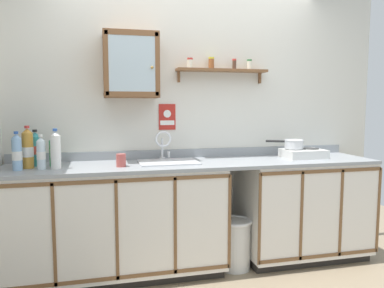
{
  "coord_description": "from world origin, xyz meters",
  "views": [
    {
      "loc": [
        -0.8,
        -2.76,
        1.45
      ],
      "look_at": [
        -0.02,
        0.47,
        1.1
      ],
      "focal_mm": 34.78,
      "sensor_mm": 36.0,
      "label": 1
    }
  ],
  "objects_px": {
    "sink": "(168,167)",
    "bottle_water_blue_0": "(17,153)",
    "warning_sign": "(167,117)",
    "saucepan": "(293,144)",
    "bottle_detergent_teal_2": "(36,149)",
    "mug": "(121,160)",
    "bottle_opaque_white_5": "(56,151)",
    "bottle_juice_amber_3": "(28,149)",
    "bottle_soda_green_4": "(54,151)",
    "wall_cabinet": "(131,65)",
    "bottle_water_clear_1": "(41,154)",
    "hot_plate_stove": "(303,153)",
    "trash_bin": "(235,243)"
  },
  "relations": [
    {
      "from": "bottle_detergent_teal_2",
      "to": "saucepan",
      "type": "bearing_deg",
      "value": -1.65
    },
    {
      "from": "mug",
      "to": "wall_cabinet",
      "type": "xyz_separation_m",
      "value": [
        0.11,
        0.26,
        0.78
      ]
    },
    {
      "from": "bottle_water_blue_0",
      "to": "bottle_detergent_teal_2",
      "type": "bearing_deg",
      "value": 62.56
    },
    {
      "from": "hot_plate_stove",
      "to": "bottle_soda_green_4",
      "type": "bearing_deg",
      "value": 178.86
    },
    {
      "from": "sink",
      "to": "wall_cabinet",
      "type": "xyz_separation_m",
      "value": [
        -0.29,
        0.13,
        0.87
      ]
    },
    {
      "from": "saucepan",
      "to": "trash_bin",
      "type": "bearing_deg",
      "value": -167.24
    },
    {
      "from": "bottle_opaque_white_5",
      "to": "wall_cabinet",
      "type": "distance_m",
      "value": 0.95
    },
    {
      "from": "sink",
      "to": "bottle_juice_amber_3",
      "type": "height_order",
      "value": "bottle_juice_amber_3"
    },
    {
      "from": "sink",
      "to": "bottle_water_blue_0",
      "type": "height_order",
      "value": "bottle_water_blue_0"
    },
    {
      "from": "bottle_detergent_teal_2",
      "to": "wall_cabinet",
      "type": "xyz_separation_m",
      "value": [
        0.78,
        0.06,
        0.69
      ]
    },
    {
      "from": "mug",
      "to": "warning_sign",
      "type": "xyz_separation_m",
      "value": [
        0.45,
        0.4,
        0.33
      ]
    },
    {
      "from": "warning_sign",
      "to": "trash_bin",
      "type": "relative_size",
      "value": 0.53
    },
    {
      "from": "bottle_juice_amber_3",
      "to": "warning_sign",
      "type": "bearing_deg",
      "value": 14.6
    },
    {
      "from": "sink",
      "to": "bottle_soda_green_4",
      "type": "bearing_deg",
      "value": 178.09
    },
    {
      "from": "saucepan",
      "to": "bottle_water_blue_0",
      "type": "relative_size",
      "value": 1.1
    },
    {
      "from": "bottle_water_clear_1",
      "to": "hot_plate_stove",
      "type": "bearing_deg",
      "value": 2.33
    },
    {
      "from": "bottle_detergent_teal_2",
      "to": "bottle_opaque_white_5",
      "type": "xyz_separation_m",
      "value": [
        0.18,
        -0.19,
        0.0
      ]
    },
    {
      "from": "bottle_water_clear_1",
      "to": "trash_bin",
      "type": "distance_m",
      "value": 1.8
    },
    {
      "from": "bottle_juice_amber_3",
      "to": "bottle_opaque_white_5",
      "type": "relative_size",
      "value": 1.06
    },
    {
      "from": "bottle_juice_amber_3",
      "to": "trash_bin",
      "type": "bearing_deg",
      "value": -3.42
    },
    {
      "from": "mug",
      "to": "trash_bin",
      "type": "xyz_separation_m",
      "value": [
        0.98,
        -0.01,
        -0.78
      ]
    },
    {
      "from": "mug",
      "to": "warning_sign",
      "type": "bearing_deg",
      "value": 41.54
    },
    {
      "from": "bottle_water_blue_0",
      "to": "mug",
      "type": "relative_size",
      "value": 2.51
    },
    {
      "from": "hot_plate_stove",
      "to": "bottle_opaque_white_5",
      "type": "bearing_deg",
      "value": -177.34
    },
    {
      "from": "hot_plate_stove",
      "to": "trash_bin",
      "type": "bearing_deg",
      "value": -170.7
    },
    {
      "from": "sink",
      "to": "bottle_water_clear_1",
      "type": "distance_m",
      "value": 1.03
    },
    {
      "from": "bottle_opaque_white_5",
      "to": "hot_plate_stove",
      "type": "bearing_deg",
      "value": 2.66
    },
    {
      "from": "sink",
      "to": "saucepan",
      "type": "height_order",
      "value": "sink"
    },
    {
      "from": "hot_plate_stove",
      "to": "wall_cabinet",
      "type": "height_order",
      "value": "wall_cabinet"
    },
    {
      "from": "hot_plate_stove",
      "to": "bottle_soda_green_4",
      "type": "relative_size",
      "value": 1.44
    },
    {
      "from": "trash_bin",
      "to": "warning_sign",
      "type": "bearing_deg",
      "value": 142.84
    },
    {
      "from": "bottle_water_blue_0",
      "to": "hot_plate_stove",
      "type": "bearing_deg",
      "value": 2.43
    },
    {
      "from": "sink",
      "to": "warning_sign",
      "type": "height_order",
      "value": "warning_sign"
    },
    {
      "from": "bottle_detergent_teal_2",
      "to": "mug",
      "type": "relative_size",
      "value": 2.51
    },
    {
      "from": "bottle_water_clear_1",
      "to": "saucepan",
      "type": "bearing_deg",
      "value": 3.04
    },
    {
      "from": "bottle_water_clear_1",
      "to": "wall_cabinet",
      "type": "height_order",
      "value": "wall_cabinet"
    },
    {
      "from": "bottle_juice_amber_3",
      "to": "bottle_soda_green_4",
      "type": "height_order",
      "value": "bottle_juice_amber_3"
    },
    {
      "from": "wall_cabinet",
      "to": "trash_bin",
      "type": "distance_m",
      "value": 1.8
    },
    {
      "from": "saucepan",
      "to": "wall_cabinet",
      "type": "height_order",
      "value": "wall_cabinet"
    },
    {
      "from": "sink",
      "to": "bottle_soda_green_4",
      "type": "relative_size",
      "value": 1.92
    },
    {
      "from": "sink",
      "to": "bottle_detergent_teal_2",
      "type": "xyz_separation_m",
      "value": [
        -1.08,
        0.08,
        0.17
      ]
    },
    {
      "from": "bottle_opaque_white_5",
      "to": "bottle_water_clear_1",
      "type": "bearing_deg",
      "value": 175.59
    },
    {
      "from": "mug",
      "to": "trash_bin",
      "type": "height_order",
      "value": "mug"
    },
    {
      "from": "mug",
      "to": "bottle_opaque_white_5",
      "type": "bearing_deg",
      "value": 178.81
    },
    {
      "from": "wall_cabinet",
      "to": "trash_bin",
      "type": "relative_size",
      "value": 1.24
    },
    {
      "from": "bottle_juice_amber_3",
      "to": "saucepan",
      "type": "bearing_deg",
      "value": 0.98
    },
    {
      "from": "bottle_water_blue_0",
      "to": "bottle_detergent_teal_2",
      "type": "relative_size",
      "value": 1.0
    },
    {
      "from": "saucepan",
      "to": "wall_cabinet",
      "type": "distance_m",
      "value": 1.65
    },
    {
      "from": "saucepan",
      "to": "bottle_detergent_teal_2",
      "type": "relative_size",
      "value": 1.11
    },
    {
      "from": "bottle_water_blue_0",
      "to": "sink",
      "type": "bearing_deg",
      "value": 5.72
    }
  ]
}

